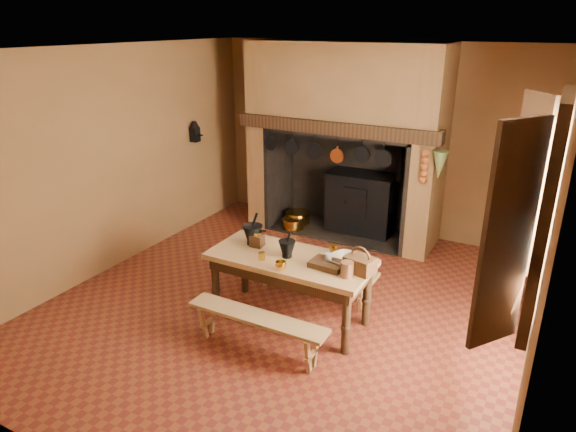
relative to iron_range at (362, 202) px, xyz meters
The scene contains 28 objects.
floor 2.50m from the iron_range, 89.02° to the right, with size 5.50×5.50×0.00m, color brown.
ceiling 3.37m from the iron_range, 89.02° to the right, with size 5.50×5.50×0.00m, color silver.
back_wall 0.97m from the iron_range, 82.10° to the left, with size 5.00×0.02×2.80m, color #8E6039.
wall_left 3.59m from the iron_range, 135.12° to the right, with size 0.02×5.50×2.80m, color #8E6039.
wall_right 3.65m from the iron_range, 43.91° to the right, with size 0.02×5.50×2.80m, color #8E6039.
wall_front 5.28m from the iron_range, 89.54° to the right, with size 5.00×0.02×2.80m, color #8E6039.
chimney_breast 1.36m from the iron_range, 151.95° to the right, with size 2.95×0.96×2.80m.
iron_range is the anchor object (origin of this frame).
hearth_pans 1.10m from the iron_range, 167.25° to the right, with size 0.51×0.62×0.20m.
hanging_pans 1.12m from the iron_range, 115.02° to the right, with size 1.92×0.29×0.27m.
onion_string 1.49m from the iron_range, 32.25° to the right, with size 0.12×0.10×0.46m, color #93481B, non-canonical shape.
herb_bunch 1.65m from the iron_range, 28.28° to the right, with size 0.20×0.20×0.35m, color #54602D.
window 3.91m from the iron_range, 49.98° to the right, with size 0.39×1.75×1.76m.
wall_coffee_mill 2.74m from the iron_range, 159.32° to the right, with size 0.23×0.16×0.31m.
work_table 2.71m from the iron_range, 85.49° to the right, with size 1.72×0.77×0.75m.
bench_front 3.38m from the iron_range, 86.39° to the right, with size 1.45×0.25×0.41m.
bench_back 2.14m from the iron_range, 84.28° to the right, with size 1.53×0.27×0.43m.
mortar_large 2.65m from the iron_range, 96.59° to the right, with size 0.22×0.22×0.38m.
mortar_small 2.74m from the iron_range, 86.09° to the right, with size 0.18×0.18×0.31m.
coffee_grinder 2.65m from the iron_range, 95.04° to the right, with size 0.18×0.14×0.21m.
brass_mug_a 2.91m from the iron_range, 90.25° to the right, with size 0.07×0.07×0.08m, color #B8882A.
brass_mug_b 2.48m from the iron_range, 76.47° to the right, with size 0.08×0.08×0.10m, color #B8882A.
mixing_bowl 2.73m from the iron_range, 72.84° to the right, with size 0.35×0.35×0.09m, color #BEB692.
stoneware_crock 2.99m from the iron_range, 72.31° to the right, with size 0.12×0.12×0.15m, color brown.
glass_jar 2.78m from the iron_range, 76.64° to the right, with size 0.07×0.07×0.13m, color beige.
wicker_basket 2.87m from the iron_range, 69.97° to the right, with size 0.32×0.26×0.27m.
wooden_tray 2.82m from the iron_range, 76.50° to the right, with size 0.34×0.24×0.06m, color #351D11.
brass_cup 3.03m from the iron_range, 84.83° to the right, with size 0.11×0.11×0.09m, color #B8882A.
Camera 1 is at (2.45, -4.53, 3.05)m, focal length 32.00 mm.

